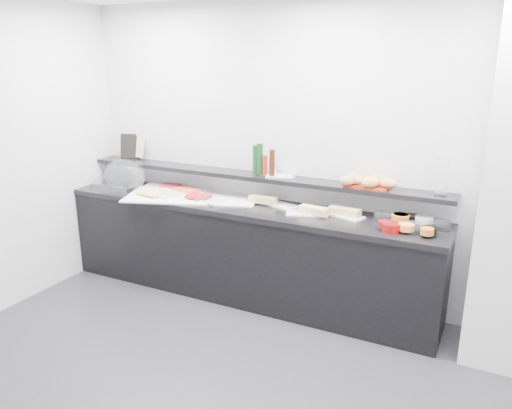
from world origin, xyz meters
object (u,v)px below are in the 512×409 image
at_px(sandwich_plate_mid, 307,214).
at_px(carafe, 442,177).
at_px(condiment_tray, 280,176).
at_px(bread_tray, 368,185).
at_px(framed_print, 130,146).
at_px(cloche_base, 117,184).

distance_m(sandwich_plate_mid, carafe, 1.12).
distance_m(condiment_tray, bread_tray, 0.81).
height_order(framed_print, bread_tray, framed_print).
relative_size(sandwich_plate_mid, framed_print, 1.37).
height_order(cloche_base, framed_print, framed_print).
relative_size(cloche_base, bread_tray, 1.27).
bearing_deg(cloche_base, condiment_tray, 0.91).
bearing_deg(condiment_tray, bread_tray, -20.31).
bearing_deg(condiment_tray, carafe, -21.93).
bearing_deg(bread_tray, carafe, -0.72).
bearing_deg(carafe, sandwich_plate_mid, -169.86).
xyz_separation_m(condiment_tray, bread_tray, (0.81, 0.01, 0.00)).
bearing_deg(sandwich_plate_mid, bread_tray, 8.54).
bearing_deg(sandwich_plate_mid, cloche_base, 161.69).
height_order(framed_print, carafe, carafe).
bearing_deg(bread_tray, sandwich_plate_mid, -151.56).
distance_m(sandwich_plate_mid, bread_tray, 0.56).
xyz_separation_m(cloche_base, condiment_tray, (1.79, 0.17, 0.24)).
xyz_separation_m(sandwich_plate_mid, bread_tray, (0.45, 0.22, 0.25)).
relative_size(condiment_tray, bread_tray, 0.69).
xyz_separation_m(sandwich_plate_mid, condiment_tray, (-0.36, 0.21, 0.25)).
xyz_separation_m(framed_print, condiment_tray, (1.78, -0.07, -0.12)).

